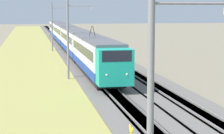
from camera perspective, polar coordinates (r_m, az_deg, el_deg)
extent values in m
cube|color=#605B56|center=(59.60, -4.38, 1.00)|extent=(240.00, 4.40, 0.30)
cube|color=#605B56|center=(60.20, -0.42, 1.08)|extent=(240.00, 4.40, 0.30)
cube|color=#4C4238|center=(59.60, -4.38, 1.00)|extent=(240.00, 1.57, 0.30)
cube|color=gray|center=(59.52, -4.89, 1.20)|extent=(240.00, 0.07, 0.15)
cube|color=gray|center=(59.63, -3.87, 1.22)|extent=(240.00, 0.07, 0.15)
cube|color=#4C4238|center=(60.20, -0.42, 1.08)|extent=(240.00, 1.57, 0.30)
cube|color=gray|center=(60.08, -0.93, 1.29)|extent=(240.00, 0.07, 0.15)
cube|color=gray|center=(60.27, 0.07, 1.31)|extent=(240.00, 0.07, 0.15)
cube|color=#99934C|center=(59.25, -10.61, 0.76)|extent=(240.00, 10.54, 0.12)
cube|color=#19A88E|center=(34.29, 0.34, 0.00)|extent=(1.82, 2.78, 2.86)
cube|color=black|center=(33.91, 0.43, 1.54)|extent=(1.31, 2.32, 0.86)
sphere|color=#F2EAC6|center=(33.37, -0.72, -1.04)|extent=(0.20, 0.20, 0.20)
sphere|color=#F2EAC6|center=(33.68, 1.95, -0.96)|extent=(0.20, 0.20, 0.20)
cube|color=navy|center=(43.85, -2.09, 0.30)|extent=(17.48, 2.90, 0.80)
cube|color=silver|center=(43.69, -2.10, 2.16)|extent=(17.48, 2.90, 2.06)
cube|color=black|center=(43.68, -2.10, 2.37)|extent=(16.08, 2.92, 0.86)
cube|color=#515156|center=(43.60, -2.10, 3.66)|extent=(17.48, 2.67, 0.25)
cube|color=black|center=(43.94, -2.08, -0.57)|extent=(16.61, 2.47, 0.55)
cylinder|color=black|center=(37.06, -1.28, -1.85)|extent=(0.86, 0.12, 0.86)
cylinder|color=black|center=(37.25, 0.34, -1.80)|extent=(0.86, 0.12, 0.86)
cube|color=navy|center=(62.58, -4.71, 2.46)|extent=(19.30, 2.90, 0.80)
cube|color=silver|center=(62.47, -4.73, 3.76)|extent=(19.30, 2.90, 2.06)
cube|color=black|center=(62.46, -4.73, 3.91)|extent=(17.76, 2.92, 0.86)
cube|color=#515156|center=(62.41, -4.74, 4.82)|extent=(19.30, 2.67, 0.25)
cube|color=black|center=(62.65, -4.71, 1.84)|extent=(18.34, 2.47, 0.55)
cube|color=navy|center=(82.34, -6.18, 3.66)|extent=(19.30, 2.90, 0.80)
cube|color=silver|center=(82.26, -6.20, 4.65)|extent=(19.30, 2.90, 2.06)
cube|color=black|center=(82.25, -6.20, 4.76)|extent=(17.76, 2.92, 0.86)
cube|color=#515156|center=(82.21, -6.21, 5.45)|extent=(19.30, 2.67, 0.25)
cube|color=black|center=(82.39, -6.18, 3.19)|extent=(18.34, 2.47, 0.55)
cube|color=navy|center=(102.16, -7.09, 4.39)|extent=(19.30, 2.90, 0.80)
cube|color=silver|center=(102.09, -7.10, 5.19)|extent=(19.30, 2.90, 2.06)
cube|color=black|center=(102.08, -7.10, 5.28)|extent=(17.76, 2.92, 0.86)
cube|color=#515156|center=(102.05, -7.11, 5.84)|extent=(19.30, 2.67, 0.25)
cube|color=black|center=(102.20, -7.08, 4.01)|extent=(18.34, 2.47, 0.55)
cylinder|color=black|center=(46.12, -2.82, 4.71)|extent=(0.06, 0.33, 1.08)
cylinder|color=black|center=(46.17, -2.38, 4.72)|extent=(0.06, 0.33, 1.08)
cube|color=black|center=(37.30, -0.47, -3.16)|extent=(0.10, 0.10, 0.00)
cube|color=yellow|center=(14.18, 2.50, -8.62)|extent=(0.49, 0.03, 0.49)
cube|color=yellow|center=(14.18, 2.50, -8.62)|extent=(0.49, 0.03, 0.49)
cylinder|color=slate|center=(13.76, 5.05, -4.76)|extent=(0.22, 0.22, 8.01)
cylinder|color=slate|center=(13.82, 10.04, 8.18)|extent=(0.08, 2.40, 0.08)
cylinder|color=slate|center=(42.67, -5.79, 3.68)|extent=(0.22, 0.22, 8.16)
cylinder|color=slate|center=(42.70, -4.22, 7.97)|extent=(0.08, 2.40, 0.08)
cylinder|color=#B2ADA8|center=(42.85, -2.61, 7.72)|extent=(0.10, 0.10, 0.30)
cylinder|color=slate|center=(72.06, -7.84, 5.17)|extent=(0.22, 0.22, 8.06)
cylinder|color=slate|center=(72.07, -6.93, 7.68)|extent=(0.08, 2.40, 0.08)
cylinder|color=#B2ADA8|center=(72.16, -5.97, 7.53)|extent=(0.10, 0.10, 0.30)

